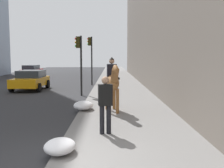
{
  "coord_description": "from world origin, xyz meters",
  "views": [
    {
      "loc": [
        -5.61,
        -1.36,
        2.36
      ],
      "look_at": [
        4.0,
        -1.39,
        1.4
      ],
      "focal_mm": 42.32,
      "sensor_mm": 36.0,
      "label": 1
    }
  ],
  "objects_px": {
    "car_mid_lane": "(32,70)",
    "traffic_light_far_curb": "(91,53)",
    "mounted_horse_near": "(112,82)",
    "traffic_light_near_curb": "(80,56)",
    "pedestrian_greeting": "(105,101)",
    "car_near_lane": "(31,80)"
  },
  "relations": [
    {
      "from": "mounted_horse_near",
      "to": "car_near_lane",
      "type": "bearing_deg",
      "value": -152.89
    },
    {
      "from": "car_mid_lane",
      "to": "traffic_light_near_curb",
      "type": "xyz_separation_m",
      "value": [
        -16.61,
        -7.99,
        1.72
      ]
    },
    {
      "from": "pedestrian_greeting",
      "to": "traffic_light_near_curb",
      "type": "distance_m",
      "value": 8.98
    },
    {
      "from": "mounted_horse_near",
      "to": "traffic_light_far_curb",
      "type": "distance_m",
      "value": 12.13
    },
    {
      "from": "mounted_horse_near",
      "to": "pedestrian_greeting",
      "type": "distance_m",
      "value": 3.21
    },
    {
      "from": "car_mid_lane",
      "to": "traffic_light_far_curb",
      "type": "bearing_deg",
      "value": -141.08
    },
    {
      "from": "pedestrian_greeting",
      "to": "traffic_light_far_curb",
      "type": "bearing_deg",
      "value": -3.41
    },
    {
      "from": "car_mid_lane",
      "to": "traffic_light_near_curb",
      "type": "bearing_deg",
      "value": -154.09
    },
    {
      "from": "traffic_light_far_curb",
      "to": "mounted_horse_near",
      "type": "bearing_deg",
      "value": -171.4
    },
    {
      "from": "pedestrian_greeting",
      "to": "traffic_light_far_curb",
      "type": "xyz_separation_m",
      "value": [
        15.1,
        1.59,
        1.66
      ]
    },
    {
      "from": "traffic_light_far_curb",
      "to": "car_mid_lane",
      "type": "bearing_deg",
      "value": 38.71
    },
    {
      "from": "traffic_light_near_curb",
      "to": "pedestrian_greeting",
      "type": "bearing_deg",
      "value": -168.46
    },
    {
      "from": "pedestrian_greeting",
      "to": "traffic_light_near_curb",
      "type": "xyz_separation_m",
      "value": [
        8.69,
        1.78,
        1.39
      ]
    },
    {
      "from": "mounted_horse_near",
      "to": "traffic_light_far_curb",
      "type": "xyz_separation_m",
      "value": [
        11.91,
        1.8,
        1.39
      ]
    },
    {
      "from": "car_near_lane",
      "to": "traffic_light_near_curb",
      "type": "bearing_deg",
      "value": 54.07
    },
    {
      "from": "pedestrian_greeting",
      "to": "traffic_light_far_curb",
      "type": "relative_size",
      "value": 0.41
    },
    {
      "from": "mounted_horse_near",
      "to": "traffic_light_far_curb",
      "type": "relative_size",
      "value": 0.55
    },
    {
      "from": "car_mid_lane",
      "to": "traffic_light_far_curb",
      "type": "height_order",
      "value": "traffic_light_far_curb"
    },
    {
      "from": "pedestrian_greeting",
      "to": "car_near_lane",
      "type": "xyz_separation_m",
      "value": [
        11.56,
        5.7,
        -0.33
      ]
    },
    {
      "from": "mounted_horse_near",
      "to": "car_near_lane",
      "type": "relative_size",
      "value": 0.58
    },
    {
      "from": "car_near_lane",
      "to": "traffic_light_far_curb",
      "type": "height_order",
      "value": "traffic_light_far_curb"
    },
    {
      "from": "pedestrian_greeting",
      "to": "traffic_light_far_curb",
      "type": "height_order",
      "value": "traffic_light_far_curb"
    }
  ]
}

